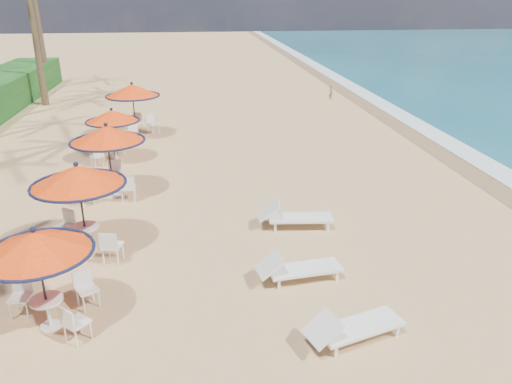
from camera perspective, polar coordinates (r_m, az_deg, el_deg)
ground at (r=11.35m, az=5.08°, el=-12.48°), size 160.00×160.00×0.00m
foam_strip at (r=23.19m, az=22.75°, el=4.19°), size 1.20×140.00×0.04m
wetsand_band at (r=22.76m, az=20.77°, el=4.16°), size 1.40×140.00×0.02m
station_0 at (r=10.61m, az=-23.45°, el=-6.57°), size 2.18×2.18×2.27m
station_1 at (r=13.31m, az=-19.74°, el=0.48°), size 2.39×2.39×2.49m
station_2 at (r=16.88m, az=-16.63°, el=5.37°), size 2.42×2.42×2.52m
station_3 at (r=20.63m, az=-16.21°, el=7.65°), size 2.11×2.22×2.20m
station_4 at (r=23.97m, az=-13.82°, el=10.49°), size 2.48×2.48×2.59m
lounger_near at (r=10.21m, az=10.84°, el=-14.92°), size 2.15×1.23×0.73m
lounger_mid at (r=11.94m, az=4.65°, el=-8.65°), size 2.09×0.87×0.73m
lounger_far at (r=14.49m, az=4.26°, el=-2.76°), size 2.20×0.88×0.77m
person at (r=32.62m, az=8.55°, el=11.25°), size 0.29×0.39×0.96m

